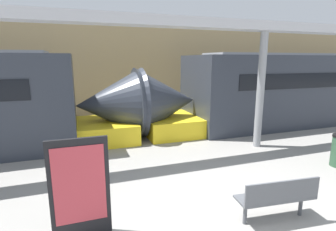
# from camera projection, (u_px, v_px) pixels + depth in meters

# --- Properties ---
(station_wall) EXTENTS (56.00, 0.20, 5.00)m
(station_wall) POSITION_uv_depth(u_px,v_px,m) (125.00, 68.00, 13.84)
(station_wall) COLOR tan
(station_wall) RESTS_ON ground_plane
(train_left) EXTENTS (17.70, 2.93, 3.20)m
(train_left) POSITION_uv_depth(u_px,v_px,m) (316.00, 89.00, 12.74)
(train_left) COLOR #2D333D
(train_left) RESTS_ON ground_plane
(bench_near) EXTENTS (1.49, 0.58, 0.86)m
(bench_near) POSITION_uv_depth(u_px,v_px,m) (278.00, 196.00, 4.70)
(bench_near) COLOR #4C4F54
(bench_near) RESTS_ON ground_plane
(poster_board) EXTENTS (0.95, 0.07, 1.72)m
(poster_board) POSITION_uv_depth(u_px,v_px,m) (80.00, 189.00, 4.24)
(poster_board) COLOR black
(poster_board) RESTS_ON ground_plane
(support_column_near) EXTENTS (0.25, 0.25, 3.80)m
(support_column_near) POSITION_uv_depth(u_px,v_px,m) (260.00, 91.00, 8.66)
(support_column_near) COLOR gray
(support_column_near) RESTS_ON ground_plane
(canopy_beam) EXTENTS (28.00, 0.60, 0.28)m
(canopy_beam) POSITION_uv_depth(u_px,v_px,m) (265.00, 26.00, 8.23)
(canopy_beam) COLOR #B7B7BC
(canopy_beam) RESTS_ON support_column_near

